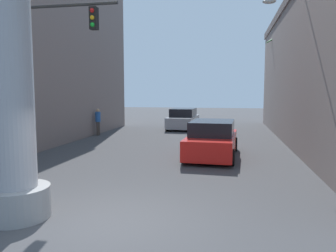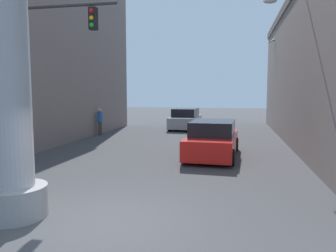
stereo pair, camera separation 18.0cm
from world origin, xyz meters
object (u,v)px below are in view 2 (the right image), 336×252
at_px(palm_tree_mid_right, 318,47).
at_px(palm_tree_far_right, 288,70).
at_px(traffic_light_mast, 16,55).
at_px(car_lead, 213,140).
at_px(car_far, 186,119).
at_px(pedestrian_mid_right, 310,136).
at_px(neon_sign_pole, 6,6).
at_px(street_lamp, 321,58).
at_px(pedestrian_far_left, 100,120).

bearing_deg(palm_tree_mid_right, palm_tree_far_right, 93.31).
height_order(traffic_light_mast, car_lead, traffic_light_mast).
bearing_deg(traffic_light_mast, car_far, 76.21).
distance_m(car_far, pedestrian_mid_right, 12.32).
bearing_deg(palm_tree_far_right, traffic_light_mast, -124.80).
height_order(neon_sign_pole, traffic_light_mast, neon_sign_pole).
distance_m(car_lead, palm_tree_mid_right, 8.36).
bearing_deg(car_lead, street_lamp, 7.02).
bearing_deg(neon_sign_pole, palm_tree_mid_right, 54.79).
relative_size(neon_sign_pole, pedestrian_mid_right, 6.24).
bearing_deg(street_lamp, palm_tree_far_right, 87.94).
relative_size(neon_sign_pole, traffic_light_mast, 1.84).
xyz_separation_m(neon_sign_pole, pedestrian_mid_right, (7.87, 8.30, -3.61)).
distance_m(car_far, pedestrian_far_left, 6.94).
height_order(street_lamp, palm_tree_mid_right, palm_tree_mid_right).
distance_m(street_lamp, pedestrian_mid_right, 3.24).
xyz_separation_m(neon_sign_pole, pedestrian_far_left, (-3.86, 13.60, -3.56)).
relative_size(traffic_light_mast, car_far, 1.20).
height_order(traffic_light_mast, pedestrian_far_left, traffic_light_mast).
bearing_deg(traffic_light_mast, palm_tree_far_right, 55.20).
xyz_separation_m(street_lamp, palm_tree_far_right, (0.41, 11.46, 0.23)).
height_order(car_lead, palm_tree_mid_right, palm_tree_mid_right).
height_order(palm_tree_far_right, palm_tree_mid_right, palm_tree_mid_right).
xyz_separation_m(traffic_light_mast, palm_tree_mid_right, (11.59, 8.92, 1.15)).
height_order(pedestrian_far_left, pedestrian_mid_right, pedestrian_far_left).
distance_m(palm_tree_far_right, pedestrian_mid_right, 12.10).
height_order(neon_sign_pole, pedestrian_mid_right, neon_sign_pole).
relative_size(car_lead, pedestrian_far_left, 2.73).
bearing_deg(palm_tree_far_right, neon_sign_pole, -113.32).
distance_m(street_lamp, car_lead, 5.57).
bearing_deg(car_lead, neon_sign_pole, -115.87).
bearing_deg(pedestrian_far_left, street_lamp, -23.29).
relative_size(car_lead, palm_tree_mid_right, 0.58).
distance_m(neon_sign_pole, car_lead, 9.57).
xyz_separation_m(street_lamp, pedestrian_far_left, (-12.02, 5.17, -3.18)).
bearing_deg(pedestrian_mid_right, traffic_light_mast, -156.77).
xyz_separation_m(street_lamp, car_lead, (-4.33, -0.53, -3.46)).
bearing_deg(street_lamp, traffic_light_mast, -156.77).
distance_m(car_far, palm_tree_far_right, 8.52).
xyz_separation_m(car_far, pedestrian_mid_right, (6.86, -10.23, 0.24)).
xyz_separation_m(car_lead, palm_tree_far_right, (4.74, 11.99, 3.69)).
relative_size(neon_sign_pole, car_far, 2.22).
relative_size(neon_sign_pole, street_lamp, 1.53).
relative_size(palm_tree_far_right, pedestrian_mid_right, 4.38).
distance_m(traffic_light_mast, car_far, 15.51).
distance_m(traffic_light_mast, palm_tree_far_right, 19.58).
relative_size(car_lead, car_far, 1.01).
bearing_deg(palm_tree_mid_right, street_lamp, -100.86).
height_order(street_lamp, car_far, street_lamp).
height_order(neon_sign_pole, pedestrian_far_left, neon_sign_pole).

